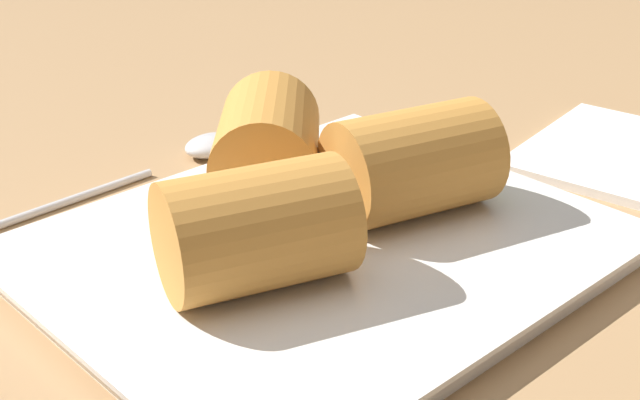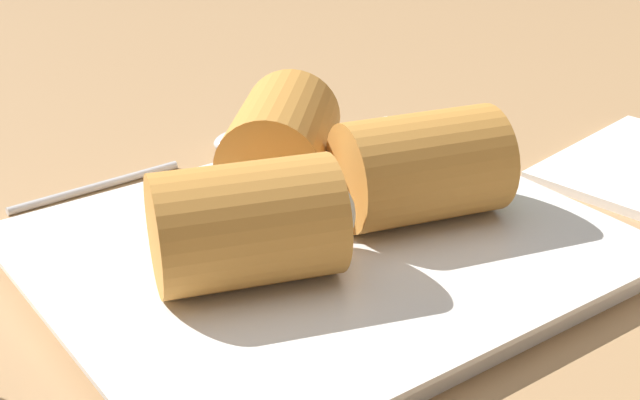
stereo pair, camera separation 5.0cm
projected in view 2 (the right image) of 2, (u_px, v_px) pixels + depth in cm
name	position (u px, v px, depth cm)	size (l,w,h in cm)	color
table_surface	(301.00, 266.00, 48.72)	(180.00, 140.00, 2.00)	#A87F54
serving_plate	(320.00, 253.00, 46.43)	(28.65, 24.00, 1.50)	white
roll_front_left	(430.00, 166.00, 47.43)	(10.11, 7.91, 5.85)	#C68438
roll_front_right	(283.00, 138.00, 50.99)	(10.15, 10.27, 5.85)	#C68438
roll_back_left	(257.00, 223.00, 41.56)	(10.15, 8.29, 5.85)	#C68438
spoon	(220.00, 147.00, 59.62)	(18.16, 3.07, 1.33)	silver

